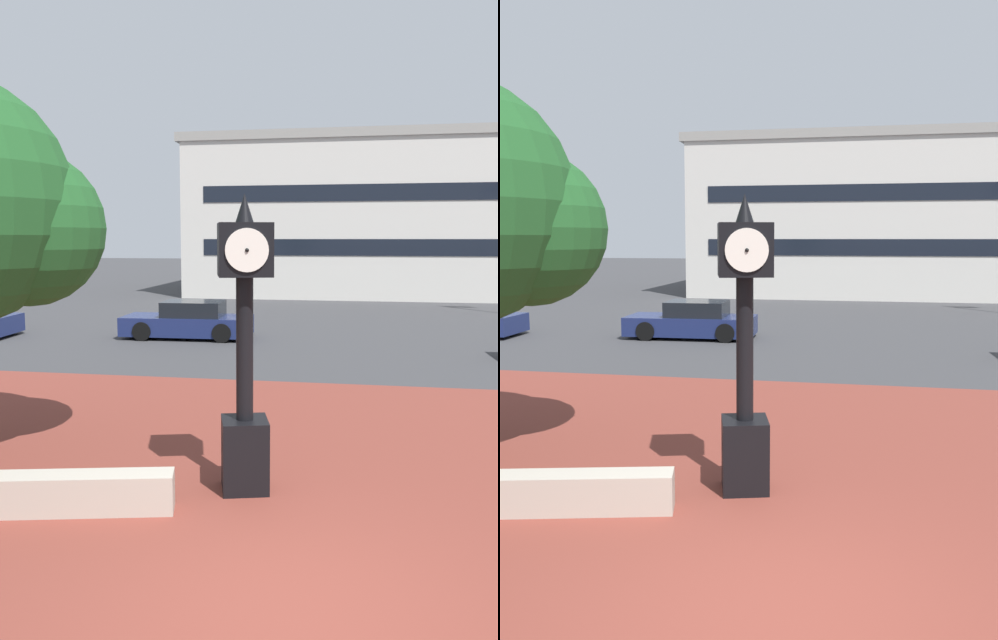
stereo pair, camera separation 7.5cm
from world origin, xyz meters
The scene contains 6 objects.
ground_plane centered at (0.00, 0.00, 0.00)m, with size 200.00×200.00×0.00m, color #38383A.
plaza_brick_paving centered at (0.00, 2.60, 0.00)m, with size 44.00×13.19×0.01m, color brown.
planter_wall centered at (-3.19, 1.50, 0.25)m, with size 3.20×0.40×0.50m, color #ADA393.
street_clock centered at (-0.87, 2.66, 1.89)m, with size 0.84×0.87×3.98m.
car_street_near centered at (-5.09, 15.30, 0.57)m, with size 4.44×1.97×1.28m.
civic_building centered at (4.19, 35.14, 4.66)m, with size 27.59×11.96×9.30m.
Camera 2 is at (0.65, -5.38, 3.40)m, focal length 35.11 mm.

